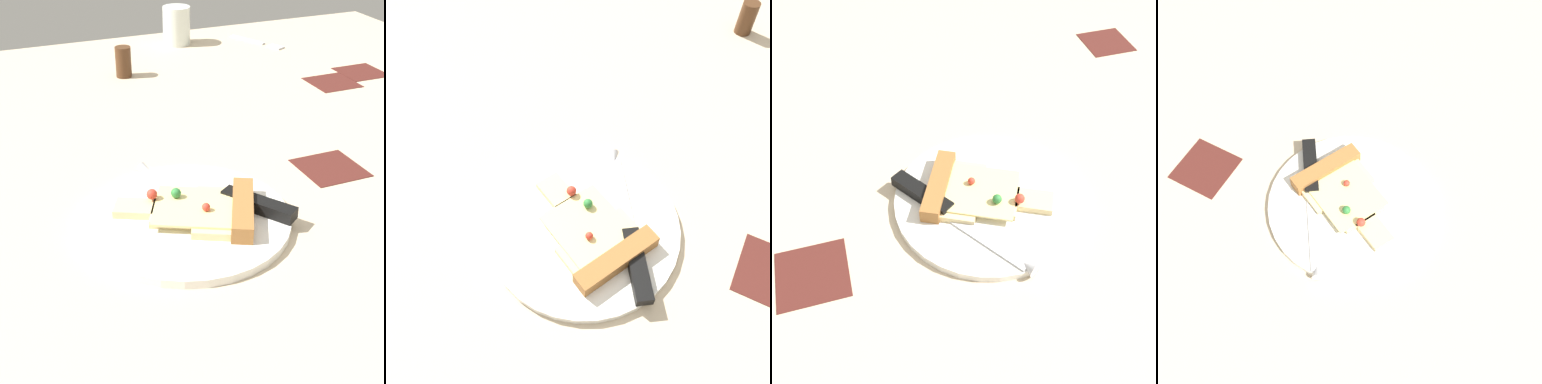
{
  "view_description": "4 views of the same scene",
  "coord_description": "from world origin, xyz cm",
  "views": [
    {
      "loc": [
        30.22,
        61.79,
        41.02
      ],
      "look_at": [
        7.06,
        4.89,
        4.07
      ],
      "focal_mm": 54.11,
      "sensor_mm": 36.0,
      "label": 1
    },
    {
      "loc": [
        -4.49,
        31.04,
        50.93
      ],
      "look_at": [
        10.16,
        2.39,
        4.12
      ],
      "focal_mm": 39.35,
      "sensor_mm": 36.0,
      "label": 2
    },
    {
      "loc": [
        -7.86,
        -36.47,
        51.69
      ],
      "look_at": [
        4.7,
        6.02,
        2.26
      ],
      "focal_mm": 44.75,
      "sensor_mm": 36.0,
      "label": 3
    },
    {
      "loc": [
        27.41,
        -31.15,
        75.8
      ],
      "look_at": [
        7.43,
        5.79,
        3.31
      ],
      "focal_mm": 50.25,
      "sensor_mm": 36.0,
      "label": 4
    }
  ],
  "objects": [
    {
      "name": "plate",
      "position": [
        7.89,
        5.12,
        0.56
      ],
      "size": [
        26.26,
        26.26,
        1.13
      ],
      "primitive_type": "cylinder",
      "color": "white",
      "rests_on": "ground_plane"
    },
    {
      "name": "pizza_slice",
      "position": [
        5.61,
        6.24,
        1.93
      ],
      "size": [
        19.05,
        15.0,
        2.68
      ],
      "rotation": [
        0.0,
        0.0,
        4.25
      ],
      "color": "beige",
      "rests_on": "plate"
    },
    {
      "name": "knife",
      "position": [
        1.63,
        3.84,
        1.73
      ],
      "size": [
        15.11,
        21.1,
        2.45
      ],
      "rotation": [
        0.0,
        0.0,
        3.73
      ],
      "color": "silver",
      "rests_on": "plate"
    },
    {
      "name": "ground_plane",
      "position": [
        -0.02,
        0.01,
        -1.5
      ],
      "size": [
        153.96,
        153.96,
        3.0
      ],
      "color": "#C6B293",
      "rests_on": "ground"
    }
  ]
}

